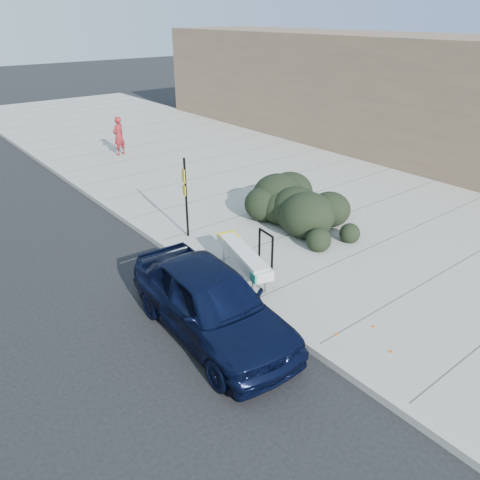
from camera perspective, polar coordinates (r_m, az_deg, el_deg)
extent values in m
plane|color=black|center=(10.70, 1.26, -8.21)|extent=(120.00, 120.00, 0.00)
cube|color=gray|center=(17.36, 4.94, 5.90)|extent=(11.20, 50.00, 0.15)
cube|color=#9E9E99|center=(14.36, -11.61, 1.04)|extent=(0.22, 50.00, 0.17)
cube|color=brown|center=(22.25, 25.62, 14.88)|extent=(6.00, 36.00, 5.00)
cylinder|color=gray|center=(10.72, 1.57, -5.74)|extent=(0.05, 0.05, 0.45)
cylinder|color=gray|center=(10.84, 3.08, -5.39)|extent=(0.05, 0.05, 0.45)
cylinder|color=gray|center=(12.16, -2.00, -1.66)|extent=(0.05, 0.05, 0.45)
cylinder|color=gray|center=(12.26, -0.64, -1.39)|extent=(0.05, 0.05, 0.45)
cylinder|color=gray|center=(11.34, -0.34, -2.74)|extent=(0.51, 1.74, 0.04)
cylinder|color=gray|center=(11.45, 1.11, -2.43)|extent=(0.51, 1.74, 0.04)
cube|color=#B2B2B2|center=(11.32, 0.39, -1.89)|extent=(1.07, 2.40, 0.25)
cube|color=yellow|center=(12.02, -1.40, 0.57)|extent=(0.59, 0.58, 0.02)
cube|color=teal|center=(10.39, 1.64, -4.64)|extent=(0.12, 0.27, 0.22)
cylinder|color=black|center=(11.69, 3.95, -1.64)|extent=(0.06, 0.06, 0.90)
cylinder|color=black|center=(12.12, 2.38, -0.56)|extent=(0.06, 0.06, 0.90)
cylinder|color=black|center=(11.71, 3.21, 0.87)|extent=(0.13, 0.58, 0.06)
cube|color=black|center=(13.27, -6.58, 5.08)|extent=(0.07, 0.07, 2.33)
cube|color=yellow|center=(13.04, -6.92, 7.80)|extent=(0.10, 0.26, 0.38)
cube|color=yellow|center=(13.17, -6.83, 6.07)|extent=(0.09, 0.25, 0.29)
ellipsoid|color=black|center=(14.37, 7.21, 4.86)|extent=(2.77, 4.24, 1.47)
imported|color=black|center=(9.52, -3.54, -7.54)|extent=(2.05, 4.55, 1.52)
imported|color=maroon|center=(22.25, -14.57, 12.18)|extent=(0.73, 0.61, 1.72)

